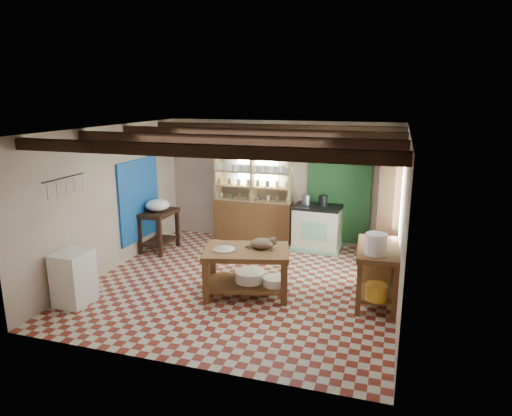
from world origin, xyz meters
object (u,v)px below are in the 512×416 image
(work_table, at_px, (247,272))
(stove, at_px, (317,228))
(white_cabinet, at_px, (74,278))
(prep_table, at_px, (159,231))
(right_counter, at_px, (377,274))
(cat, at_px, (262,244))

(work_table, height_order, stove, stove)
(white_cabinet, bearing_deg, stove, 49.18)
(prep_table, xyz_separation_m, white_cabinet, (-0.02, -2.59, -0.00))
(stove, bearing_deg, white_cabinet, -128.12)
(work_table, height_order, prep_table, prep_table)
(work_table, relative_size, stove, 1.40)
(right_counter, height_order, cat, cat)
(cat, bearing_deg, stove, 54.61)
(right_counter, xyz_separation_m, cat, (-1.76, -0.24, 0.39))
(white_cabinet, bearing_deg, right_counter, 18.04)
(white_cabinet, relative_size, cat, 2.23)
(stove, bearing_deg, cat, -98.43)
(work_table, xyz_separation_m, stove, (0.70, 2.51, 0.09))
(work_table, height_order, cat, cat)
(stove, bearing_deg, prep_table, -159.09)
(prep_table, bearing_deg, right_counter, -13.04)
(white_cabinet, bearing_deg, work_table, 24.37)
(stove, xyz_separation_m, cat, (-0.47, -2.40, 0.37))
(prep_table, relative_size, right_counter, 0.67)
(prep_table, distance_m, right_counter, 4.53)
(prep_table, height_order, right_counter, right_counter)
(prep_table, relative_size, cat, 2.25)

